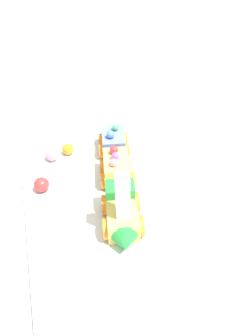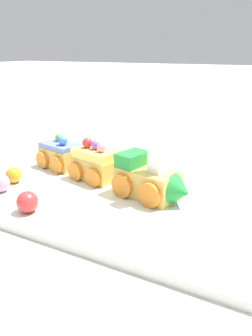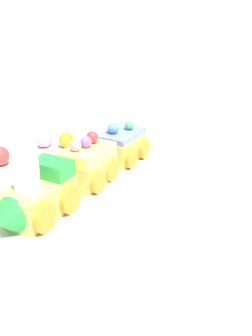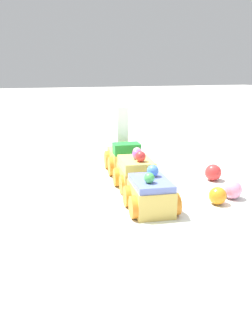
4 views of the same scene
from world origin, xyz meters
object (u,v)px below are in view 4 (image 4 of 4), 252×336
Objects in this scene: gumball_pink at (232,190)px; gumball_orange at (218,196)px; gumball_red at (213,172)px; cake_car_blueberry at (151,195)px; cake_car_lemon at (136,174)px; cake_train_locomotive at (123,155)px.

gumball_orange is at bearing 104.53° from gumball_pink.
cake_car_blueberry is at bearing 113.75° from gumball_red.
cake_car_lemon is at bearing 49.00° from gumball_pink.
cake_car_lemon reaches higher than gumball_pink.
cake_car_lemon is 1.00× the size of cake_car_blueberry.
cake_train_locomotive reaches higher than cake_car_lemon.
cake_car_lemon is at bearing -0.06° from cake_car_blueberry.
cake_train_locomotive reaches higher than cake_car_blueberry.
gumball_orange is 0.12m from gumball_red.
gumball_orange is 0.04m from gumball_pink.
cake_train_locomotive is 0.18m from gumball_red.
cake_car_blueberry is 0.11m from gumball_orange.
gumball_orange is (-0.23, -0.06, -0.02)m from cake_train_locomotive.
cake_car_blueberry is at bearing 85.18° from gumball_pink.
gumball_pink is at bearing -118.20° from cake_car_lemon.
cake_car_blueberry is 0.19m from gumball_red.
gumball_pink is (0.01, -0.04, 0.00)m from gumball_orange.
cake_car_blueberry is 2.98× the size of gumball_pink.
cake_train_locomotive is 4.25× the size of gumball_red.
gumball_red is (0.10, -0.07, 0.00)m from gumball_orange.
gumball_orange is 0.89× the size of gumball_red.
cake_train_locomotive is 1.47× the size of cake_car_blueberry.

